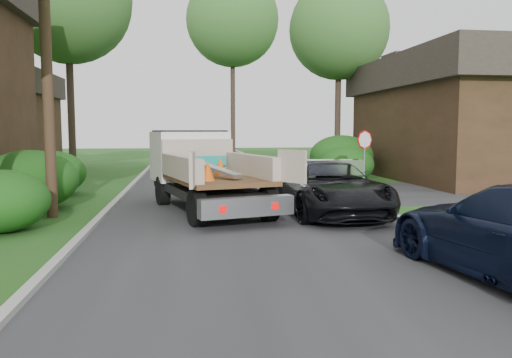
{
  "coord_description": "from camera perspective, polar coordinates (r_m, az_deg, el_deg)",
  "views": [
    {
      "loc": [
        -1.7,
        -9.71,
        2.48
      ],
      "look_at": [
        0.1,
        3.17,
        1.2
      ],
      "focal_mm": 35.0,
      "sensor_mm": 36.0,
      "label": 1
    }
  ],
  "objects": [
    {
      "name": "ground",
      "position": [
        10.16,
        1.92,
        -8.51
      ],
      "size": [
        120.0,
        120.0,
        0.0
      ],
      "primitive_type": "plane",
      "color": "#224C15",
      "rests_on": "ground"
    },
    {
      "name": "road",
      "position": [
        19.94,
        -3.01,
        -1.52
      ],
      "size": [
        8.0,
        90.0,
        0.02
      ],
      "primitive_type": "cube",
      "color": "#28282B",
      "rests_on": "ground"
    },
    {
      "name": "curb_left",
      "position": [
        20.0,
        -14.8,
        -1.51
      ],
      "size": [
        0.2,
        90.0,
        0.12
      ],
      "primitive_type": "cube",
      "color": "#9E9E99",
      "rests_on": "ground"
    },
    {
      "name": "curb_right",
      "position": [
        20.68,
        8.38,
        -1.16
      ],
      "size": [
        0.2,
        90.0,
        0.12
      ],
      "primitive_type": "cube",
      "color": "#9E9E99",
      "rests_on": "ground"
    },
    {
      "name": "stop_sign",
      "position": [
        19.95,
        12.3,
        3.48
      ],
      "size": [
        0.71,
        0.32,
        2.48
      ],
      "color": "slate",
      "rests_on": "ground"
    },
    {
      "name": "utility_pole",
      "position": [
        15.41,
        -22.88,
        15.26
      ],
      "size": [
        2.42,
        1.25,
        10.0
      ],
      "color": "#382619",
      "rests_on": "ground"
    },
    {
      "name": "house_right",
      "position": [
        27.9,
        24.0,
        6.54
      ],
      "size": [
        9.72,
        12.96,
        6.2
      ],
      "rotation": [
        0.0,
        0.0,
        1.57
      ],
      "color": "#342415",
      "rests_on": "ground"
    },
    {
      "name": "hedge_left_a",
      "position": [
        13.59,
        -27.25,
        -2.26
      ],
      "size": [
        2.34,
        2.34,
        1.53
      ],
      "primitive_type": "ellipsoid",
      "color": "#18420F",
      "rests_on": "ground"
    },
    {
      "name": "hedge_left_b",
      "position": [
        16.98,
        -24.35,
        -0.1
      ],
      "size": [
        2.86,
        2.86,
        1.87
      ],
      "primitive_type": "ellipsoid",
      "color": "#18420F",
      "rests_on": "ground"
    },
    {
      "name": "hedge_left_c",
      "position": [
        20.42,
        -22.4,
        0.62
      ],
      "size": [
        2.6,
        2.6,
        1.7
      ],
      "primitive_type": "ellipsoid",
      "color": "#18420F",
      "rests_on": "ground"
    },
    {
      "name": "hedge_right_a",
      "position": [
        23.97,
        10.3,
        1.63
      ],
      "size": [
        2.6,
        2.6,
        1.7
      ],
      "primitive_type": "ellipsoid",
      "color": "#18420F",
      "rests_on": "ground"
    },
    {
      "name": "hedge_right_b",
      "position": [
        27.02,
        9.73,
        2.63
      ],
      "size": [
        3.38,
        3.38,
        2.21
      ],
      "primitive_type": "ellipsoid",
      "color": "#18420F",
      "rests_on": "ground"
    },
    {
      "name": "tree_right_far",
      "position": [
        31.67,
        9.47,
        16.47
      ],
      "size": [
        6.0,
        6.0,
        11.5
      ],
      "color": "#2D2119",
      "rests_on": "ground"
    },
    {
      "name": "tree_center_far",
      "position": [
        40.77,
        -2.7,
        17.65
      ],
      "size": [
        7.2,
        7.2,
        14.6
      ],
      "color": "#2D2119",
      "rests_on": "ground"
    },
    {
      "name": "flatbed_truck",
      "position": [
        16.1,
        -6.48,
        1.54
      ],
      "size": [
        4.29,
        6.98,
        2.47
      ],
      "rotation": [
        0.0,
        0.0,
        0.26
      ],
      "color": "black",
      "rests_on": "ground"
    },
    {
      "name": "black_pickup",
      "position": [
        14.9,
        8.3,
        -1.0
      ],
      "size": [
        2.71,
        5.65,
        1.55
      ],
      "primitive_type": "imported",
      "rotation": [
        0.0,
        0.0,
        0.02
      ],
      "color": "black",
      "rests_on": "ground"
    }
  ]
}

